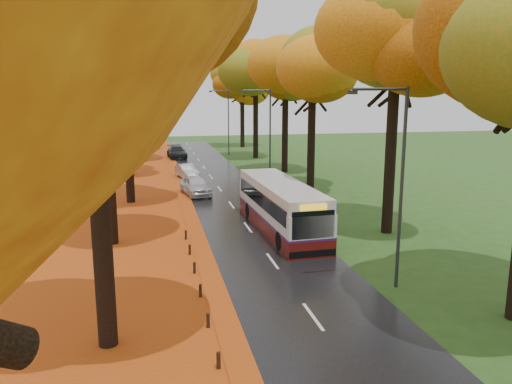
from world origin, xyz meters
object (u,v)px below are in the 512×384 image
object	(u,v)px
bus	(280,205)
car_silver	(187,171)
car_dark	(177,152)
streetlamp_near	(396,173)
car_white	(196,185)
streetlamp_far	(226,117)
streetlamp_mid	(267,130)

from	to	relation	value
bus	car_silver	bearing A→B (deg)	99.54
car_dark	streetlamp_near	bearing A→B (deg)	-86.47
car_white	car_silver	world-z (taller)	car_white
streetlamp_far	car_silver	world-z (taller)	streetlamp_far
streetlamp_near	streetlamp_far	bearing A→B (deg)	90.00
streetlamp_near	car_silver	distance (m)	28.69
car_white	car_dark	world-z (taller)	car_white
streetlamp_far	car_dark	bearing A→B (deg)	-162.27
car_silver	car_dark	world-z (taller)	car_dark
streetlamp_far	car_silver	xyz separation A→B (m)	(-6.15, -16.27, -4.05)
streetlamp_near	car_white	bearing A→B (deg)	106.87
streetlamp_near	streetlamp_mid	size ratio (longest dim) A/B	1.00
bus	car_silver	distance (m)	19.09
streetlamp_near	bus	world-z (taller)	streetlamp_near
car_dark	bus	bearing A→B (deg)	-87.97
streetlamp_mid	car_white	world-z (taller)	streetlamp_mid
streetlamp_mid	car_silver	size ratio (longest dim) A/B	2.10
streetlamp_near	streetlamp_far	distance (m)	44.00
streetlamp_mid	streetlamp_near	bearing A→B (deg)	-90.00
car_white	car_silver	distance (m)	7.74
streetlamp_mid	car_silver	bearing A→B (deg)	137.05
bus	car_white	bearing A→B (deg)	106.99
bus	car_white	size ratio (longest dim) A/B	2.50
streetlamp_mid	car_dark	distance (m)	21.33
car_white	streetlamp_far	bearing A→B (deg)	65.39
car_dark	car_silver	bearing A→B (deg)	-94.41
streetlamp_mid	bus	distance (m)	13.52
car_white	bus	bearing A→B (deg)	-81.14
bus	streetlamp_near	bearing A→B (deg)	-78.43
streetlamp_mid	car_dark	xyz separation A→B (m)	(-6.30, 19.99, -3.97)
car_silver	car_dark	xyz separation A→B (m)	(-0.15, 14.26, 0.08)
streetlamp_mid	car_white	bearing A→B (deg)	-161.67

